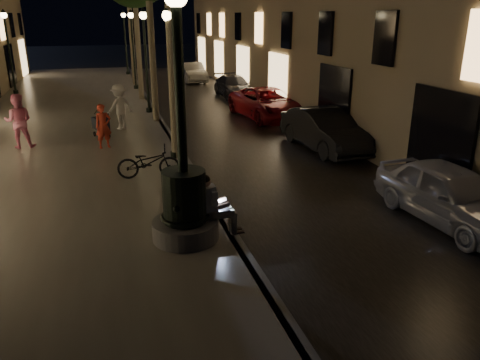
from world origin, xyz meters
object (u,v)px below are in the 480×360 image
object	(u,v)px
stroller	(101,124)
car_second	(325,130)
fountain_lamppost	(184,193)
pedestrian_pink	(19,121)
lamp_curb_a	(170,64)
car_front	(450,194)
pedestrian_white	(120,107)
lamp_curb_d	(125,34)
lamp_left_c	(8,41)
car_rear	(234,86)
seated_man_laptop	(213,203)
car_fifth	(193,72)
lamp_curb_c	(133,39)
lamp_curb_b	(145,47)
pedestrian_red	(103,126)
bicycle	(149,162)
car_third	(268,104)

from	to	relation	value
stroller	car_second	bearing A→B (deg)	-43.94
fountain_lamppost	pedestrian_pink	world-z (taller)	fountain_lamppost
fountain_lamppost	lamp_curb_a	distance (m)	6.37
car_front	pedestrian_pink	xyz separation A→B (m)	(-10.53, 9.27, 0.46)
pedestrian_white	stroller	bearing A→B (deg)	28.91
lamp_curb_d	lamp_left_c	world-z (taller)	same
fountain_lamppost	stroller	xyz separation A→B (m)	(-1.59, 9.47, -0.48)
car_rear	seated_man_laptop	bearing A→B (deg)	-106.66
fountain_lamppost	lamp_curb_d	bearing A→B (deg)	88.66
car_rear	car_fifth	distance (m)	7.27
lamp_curb_c	car_fifth	distance (m)	6.15
lamp_curb_b	pedestrian_red	world-z (taller)	lamp_curb_b
lamp_curb_d	bicycle	distance (m)	25.98
car_second	car_third	xyz separation A→B (m)	(-0.14, 5.75, -0.02)
lamp_left_c	car_third	world-z (taller)	lamp_left_c
stroller	pedestrian_red	xyz separation A→B (m)	(0.09, -1.58, 0.25)
stroller	pedestrian_pink	bearing A→B (deg)	173.74
fountain_lamppost	car_rear	size ratio (longest dim) A/B	1.21
car_fifth	pedestrian_pink	xyz separation A→B (m)	(-9.40, -16.74, 0.47)
fountain_lamppost	stroller	bearing A→B (deg)	99.51
seated_man_laptop	car_third	world-z (taller)	seated_man_laptop
bicycle	pedestrian_white	bearing A→B (deg)	10.97
seated_man_laptop	car_third	bearing A→B (deg)	65.37
lamp_curb_b	pedestrian_pink	xyz separation A→B (m)	(-5.03, -5.23, -2.08)
lamp_curb_c	lamp_curb_b	bearing A→B (deg)	-90.00
lamp_curb_a	bicycle	distance (m)	3.32
car_second	bicycle	bearing A→B (deg)	-166.77
car_fifth	pedestrian_white	bearing A→B (deg)	-112.16
lamp_curb_c	car_second	world-z (taller)	lamp_curb_c
stroller	car_rear	bearing A→B (deg)	28.06
seated_man_laptop	lamp_curb_a	distance (m)	6.43
stroller	car_third	world-z (taller)	car_third
pedestrian_white	seated_man_laptop	bearing A→B (deg)	68.56
stroller	car_second	size ratio (longest dim) A/B	0.24
seated_man_laptop	lamp_curb_b	size ratio (longest dim) A/B	0.28
car_second	car_rear	world-z (taller)	car_second
seated_man_laptop	lamp_left_c	size ratio (longest dim) A/B	0.28
lamp_curb_d	bicycle	xyz separation A→B (m)	(-1.03, -25.84, -2.57)
seated_man_laptop	car_third	distance (m)	13.06
lamp_curb_d	pedestrian_white	xyz separation A→B (m)	(-1.49, -19.26, -2.12)
lamp_curb_a	bicycle	size ratio (longest dim) A/B	2.69
lamp_left_c	pedestrian_white	xyz separation A→B (m)	(5.61, -11.26, -2.12)
lamp_curb_b	bicycle	size ratio (longest dim) A/B	2.69
lamp_curb_c	fountain_lamppost	bearing A→B (deg)	-91.82
fountain_lamppost	pedestrian_white	bearing A→B (deg)	94.20
seated_man_laptop	car_third	xyz separation A→B (m)	(5.44, 11.87, -0.21)
lamp_curb_b	lamp_curb_c	world-z (taller)	same
car_fifth	stroller	bearing A→B (deg)	-113.07
lamp_curb_d	pedestrian_red	xyz separation A→B (m)	(-2.20, -22.11, -2.25)
lamp_curb_c	car_fifth	size ratio (longest dim) A/B	1.15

